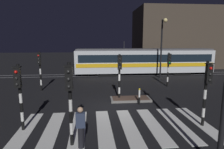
{
  "coord_description": "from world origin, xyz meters",
  "views": [
    {
      "loc": [
        -1.03,
        -11.64,
        4.22
      ],
      "look_at": [
        0.4,
        4.28,
        1.4
      ],
      "focal_mm": 30.77,
      "sensor_mm": 36.0,
      "label": 1
    }
  ],
  "objects_px": {
    "traffic_light_corner_near_right": "(207,84)",
    "pedestrian_waiting_at_kerb": "(81,127)",
    "traffic_light_corner_far_left": "(40,65)",
    "traffic_light_median_centre": "(120,70)",
    "tram": "(144,61)",
    "traffic_light_corner_near_left": "(19,88)",
    "traffic_light_corner_far_right": "(169,65)",
    "traffic_light_kerb_mid_left": "(70,92)",
    "street_lamp_trackside_right": "(162,41)",
    "bollard_island_edge": "(139,96)"
  },
  "relations": [
    {
      "from": "traffic_light_corner_far_left",
      "to": "traffic_light_corner_near_left",
      "type": "distance_m",
      "value": 7.61
    },
    {
      "from": "traffic_light_corner_near_right",
      "to": "traffic_light_corner_far_right",
      "type": "bearing_deg",
      "value": 80.6
    },
    {
      "from": "traffic_light_kerb_mid_left",
      "to": "traffic_light_corner_near_left",
      "type": "xyz_separation_m",
      "value": [
        -2.48,
        1.56,
        -0.15
      ]
    },
    {
      "from": "traffic_light_kerb_mid_left",
      "to": "traffic_light_median_centre",
      "type": "distance_m",
      "value": 6.47
    },
    {
      "from": "traffic_light_corner_far_left",
      "to": "traffic_light_median_centre",
      "type": "height_order",
      "value": "traffic_light_corner_far_left"
    },
    {
      "from": "traffic_light_corner_far_left",
      "to": "traffic_light_median_centre",
      "type": "bearing_deg",
      "value": -26.9
    },
    {
      "from": "traffic_light_corner_near_right",
      "to": "traffic_light_corner_near_left",
      "type": "bearing_deg",
      "value": 177.96
    },
    {
      "from": "street_lamp_trackside_right",
      "to": "bollard_island_edge",
      "type": "bearing_deg",
      "value": -117.46
    },
    {
      "from": "street_lamp_trackside_right",
      "to": "pedestrian_waiting_at_kerb",
      "type": "relative_size",
      "value": 3.83
    },
    {
      "from": "street_lamp_trackside_right",
      "to": "tram",
      "type": "bearing_deg",
      "value": 115.96
    },
    {
      "from": "traffic_light_corner_far_right",
      "to": "street_lamp_trackside_right",
      "type": "xyz_separation_m",
      "value": [
        0.72,
        3.95,
        2.13
      ]
    },
    {
      "from": "traffic_light_corner_far_left",
      "to": "traffic_light_corner_near_right",
      "type": "bearing_deg",
      "value": -38.23
    },
    {
      "from": "traffic_light_kerb_mid_left",
      "to": "bollard_island_edge",
      "type": "bearing_deg",
      "value": 51.22
    },
    {
      "from": "traffic_light_corner_near_right",
      "to": "traffic_light_median_centre",
      "type": "xyz_separation_m",
      "value": [
        -3.63,
        4.63,
        0.01
      ]
    },
    {
      "from": "traffic_light_corner_near_right",
      "to": "traffic_light_corner_near_left",
      "type": "relative_size",
      "value": 1.03
    },
    {
      "from": "tram",
      "to": "bollard_island_edge",
      "type": "xyz_separation_m",
      "value": [
        -3.23,
        -11.36,
        -1.19
      ]
    },
    {
      "from": "traffic_light_corner_far_right",
      "to": "traffic_light_corner_far_left",
      "type": "relative_size",
      "value": 0.94
    },
    {
      "from": "traffic_light_corner_far_right",
      "to": "traffic_light_kerb_mid_left",
      "type": "distance_m",
      "value": 12.32
    },
    {
      "from": "traffic_light_kerb_mid_left",
      "to": "tram",
      "type": "bearing_deg",
      "value": 66.26
    },
    {
      "from": "traffic_light_corner_far_right",
      "to": "traffic_light_corner_near_left",
      "type": "bearing_deg",
      "value": -141.71
    },
    {
      "from": "pedestrian_waiting_at_kerb",
      "to": "bollard_island_edge",
      "type": "height_order",
      "value": "pedestrian_waiting_at_kerb"
    },
    {
      "from": "bollard_island_edge",
      "to": "traffic_light_corner_near_left",
      "type": "bearing_deg",
      "value": -152.68
    },
    {
      "from": "bollard_island_edge",
      "to": "traffic_light_corner_far_right",
      "type": "bearing_deg",
      "value": 51.29
    },
    {
      "from": "traffic_light_corner_far_right",
      "to": "pedestrian_waiting_at_kerb",
      "type": "height_order",
      "value": "traffic_light_corner_far_right"
    },
    {
      "from": "traffic_light_median_centre",
      "to": "pedestrian_waiting_at_kerb",
      "type": "bearing_deg",
      "value": -110.84
    },
    {
      "from": "traffic_light_kerb_mid_left",
      "to": "tram",
      "type": "xyz_separation_m",
      "value": [
        7.13,
        16.22,
        -0.5
      ]
    },
    {
      "from": "traffic_light_corner_far_left",
      "to": "tram",
      "type": "xyz_separation_m",
      "value": [
        10.75,
        7.14,
        -0.45
      ]
    },
    {
      "from": "traffic_light_kerb_mid_left",
      "to": "traffic_light_median_centre",
      "type": "height_order",
      "value": "traffic_light_kerb_mid_left"
    },
    {
      "from": "traffic_light_corner_far_right",
      "to": "traffic_light_median_centre",
      "type": "bearing_deg",
      "value": -143.36
    },
    {
      "from": "traffic_light_median_centre",
      "to": "traffic_light_kerb_mid_left",
      "type": "bearing_deg",
      "value": -114.63
    },
    {
      "from": "traffic_light_corner_near_right",
      "to": "pedestrian_waiting_at_kerb",
      "type": "height_order",
      "value": "traffic_light_corner_near_right"
    },
    {
      "from": "traffic_light_corner_near_right",
      "to": "pedestrian_waiting_at_kerb",
      "type": "relative_size",
      "value": 1.92
    },
    {
      "from": "traffic_light_corner_far_right",
      "to": "street_lamp_trackside_right",
      "type": "height_order",
      "value": "street_lamp_trackside_right"
    },
    {
      "from": "traffic_light_corner_far_right",
      "to": "pedestrian_waiting_at_kerb",
      "type": "relative_size",
      "value": 1.84
    },
    {
      "from": "traffic_light_corner_near_left",
      "to": "tram",
      "type": "distance_m",
      "value": 17.54
    },
    {
      "from": "street_lamp_trackside_right",
      "to": "pedestrian_waiting_at_kerb",
      "type": "height_order",
      "value": "street_lamp_trackside_right"
    },
    {
      "from": "traffic_light_corner_far_left",
      "to": "tram",
      "type": "distance_m",
      "value": 12.91
    },
    {
      "from": "traffic_light_kerb_mid_left",
      "to": "street_lamp_trackside_right",
      "type": "bearing_deg",
      "value": 58.14
    },
    {
      "from": "tram",
      "to": "pedestrian_waiting_at_kerb",
      "type": "relative_size",
      "value": 10.06
    },
    {
      "from": "traffic_light_kerb_mid_left",
      "to": "traffic_light_corner_far_left",
      "type": "bearing_deg",
      "value": 111.71
    },
    {
      "from": "pedestrian_waiting_at_kerb",
      "to": "bollard_island_edge",
      "type": "bearing_deg",
      "value": 55.07
    },
    {
      "from": "traffic_light_corner_far_left",
      "to": "traffic_light_median_centre",
      "type": "distance_m",
      "value": 7.08
    },
    {
      "from": "traffic_light_corner_far_right",
      "to": "bollard_island_edge",
      "type": "height_order",
      "value": "traffic_light_corner_far_right"
    },
    {
      "from": "traffic_light_corner_near_left",
      "to": "tram",
      "type": "height_order",
      "value": "tram"
    },
    {
      "from": "traffic_light_corner_near_left",
      "to": "traffic_light_median_centre",
      "type": "xyz_separation_m",
      "value": [
        5.18,
        4.32,
        0.08
      ]
    },
    {
      "from": "pedestrian_waiting_at_kerb",
      "to": "traffic_light_corner_near_right",
      "type": "bearing_deg",
      "value": 13.46
    },
    {
      "from": "pedestrian_waiting_at_kerb",
      "to": "street_lamp_trackside_right",
      "type": "bearing_deg",
      "value": 59.66
    },
    {
      "from": "traffic_light_kerb_mid_left",
      "to": "traffic_light_corner_near_right",
      "type": "bearing_deg",
      "value": 11.19
    },
    {
      "from": "traffic_light_corner_far_left",
      "to": "traffic_light_median_centre",
      "type": "relative_size",
      "value": 1.01
    },
    {
      "from": "traffic_light_corner_near_left",
      "to": "pedestrian_waiting_at_kerb",
      "type": "height_order",
      "value": "traffic_light_corner_near_left"
    }
  ]
}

